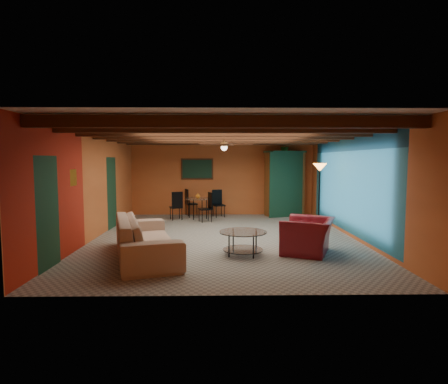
{
  "coord_description": "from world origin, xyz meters",
  "views": [
    {
      "loc": [
        -0.16,
        -9.2,
        1.97
      ],
      "look_at": [
        0.0,
        0.2,
        1.15
      ],
      "focal_mm": 29.48,
      "sensor_mm": 36.0,
      "label": 1
    }
  ],
  "objects_px": {
    "armoire": "(285,184)",
    "vase": "(198,188)",
    "armchair": "(308,236)",
    "dining_table": "(198,204)",
    "floor_lamp": "(319,197)",
    "sofa": "(146,237)",
    "potted_plant": "(285,146)",
    "coffee_table": "(243,243)"
  },
  "relations": [
    {
      "from": "armoire",
      "to": "vase",
      "type": "relative_size",
      "value": 12.9
    },
    {
      "from": "armchair",
      "to": "dining_table",
      "type": "bearing_deg",
      "value": -127.87
    },
    {
      "from": "armoire",
      "to": "vase",
      "type": "bearing_deg",
      "value": 169.96
    },
    {
      "from": "floor_lamp",
      "to": "sofa",
      "type": "bearing_deg",
      "value": -147.42
    },
    {
      "from": "armchair",
      "to": "vase",
      "type": "height_order",
      "value": "vase"
    },
    {
      "from": "armoire",
      "to": "potted_plant",
      "type": "distance_m",
      "value": 1.35
    },
    {
      "from": "coffee_table",
      "to": "potted_plant",
      "type": "distance_m",
      "value": 6.11
    },
    {
      "from": "floor_lamp",
      "to": "armoire",
      "type": "bearing_deg",
      "value": 99.04
    },
    {
      "from": "sofa",
      "to": "armchair",
      "type": "distance_m",
      "value": 3.38
    },
    {
      "from": "armchair",
      "to": "potted_plant",
      "type": "distance_m",
      "value": 5.68
    },
    {
      "from": "coffee_table",
      "to": "armoire",
      "type": "relative_size",
      "value": 0.44
    },
    {
      "from": "floor_lamp",
      "to": "coffee_table",
      "type": "bearing_deg",
      "value": -131.72
    },
    {
      "from": "armoire",
      "to": "floor_lamp",
      "type": "height_order",
      "value": "armoire"
    },
    {
      "from": "potted_plant",
      "to": "armchair",
      "type": "bearing_deg",
      "value": -94.84
    },
    {
      "from": "floor_lamp",
      "to": "potted_plant",
      "type": "distance_m",
      "value": 3.24
    },
    {
      "from": "armchair",
      "to": "dining_table",
      "type": "distance_m",
      "value": 5.35
    },
    {
      "from": "sofa",
      "to": "potted_plant",
      "type": "relative_size",
      "value": 6.0
    },
    {
      "from": "armoire",
      "to": "floor_lamp",
      "type": "distance_m",
      "value": 2.87
    },
    {
      "from": "dining_table",
      "to": "floor_lamp",
      "type": "distance_m",
      "value": 4.17
    },
    {
      "from": "armchair",
      "to": "vase",
      "type": "bearing_deg",
      "value": -127.87
    },
    {
      "from": "armchair",
      "to": "potted_plant",
      "type": "bearing_deg",
      "value": -161.63
    },
    {
      "from": "armchair",
      "to": "armoire",
      "type": "height_order",
      "value": "armoire"
    },
    {
      "from": "armoire",
      "to": "sofa",
      "type": "bearing_deg",
      "value": -145.46
    },
    {
      "from": "coffee_table",
      "to": "floor_lamp",
      "type": "distance_m",
      "value": 3.51
    },
    {
      "from": "armoire",
      "to": "vase",
      "type": "height_order",
      "value": "armoire"
    },
    {
      "from": "armchair",
      "to": "floor_lamp",
      "type": "distance_m",
      "value": 2.66
    },
    {
      "from": "sofa",
      "to": "floor_lamp",
      "type": "bearing_deg",
      "value": -73.98
    },
    {
      "from": "dining_table",
      "to": "armoire",
      "type": "bearing_deg",
      "value": 10.91
    },
    {
      "from": "floor_lamp",
      "to": "potted_plant",
      "type": "height_order",
      "value": "potted_plant"
    },
    {
      "from": "dining_table",
      "to": "vase",
      "type": "height_order",
      "value": "vase"
    },
    {
      "from": "armchair",
      "to": "coffee_table",
      "type": "relative_size",
      "value": 1.15
    },
    {
      "from": "potted_plant",
      "to": "vase",
      "type": "relative_size",
      "value": 2.7
    },
    {
      "from": "coffee_table",
      "to": "vase",
      "type": "distance_m",
      "value": 5.02
    },
    {
      "from": "armchair",
      "to": "potted_plant",
      "type": "relative_size",
      "value": 2.45
    },
    {
      "from": "sofa",
      "to": "dining_table",
      "type": "height_order",
      "value": "dining_table"
    },
    {
      "from": "sofa",
      "to": "armchair",
      "type": "height_order",
      "value": "sofa"
    },
    {
      "from": "dining_table",
      "to": "sofa",
      "type": "bearing_deg",
      "value": -98.97
    },
    {
      "from": "potted_plant",
      "to": "sofa",
      "type": "bearing_deg",
      "value": -124.5
    },
    {
      "from": "potted_plant",
      "to": "dining_table",
      "type": "bearing_deg",
      "value": -169.09
    },
    {
      "from": "sofa",
      "to": "vase",
      "type": "xyz_separation_m",
      "value": [
        0.78,
        4.97,
        0.63
      ]
    },
    {
      "from": "armchair",
      "to": "coffee_table",
      "type": "distance_m",
      "value": 1.4
    },
    {
      "from": "dining_table",
      "to": "potted_plant",
      "type": "xyz_separation_m",
      "value": [
        3.03,
        0.58,
        1.98
      ]
    }
  ]
}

